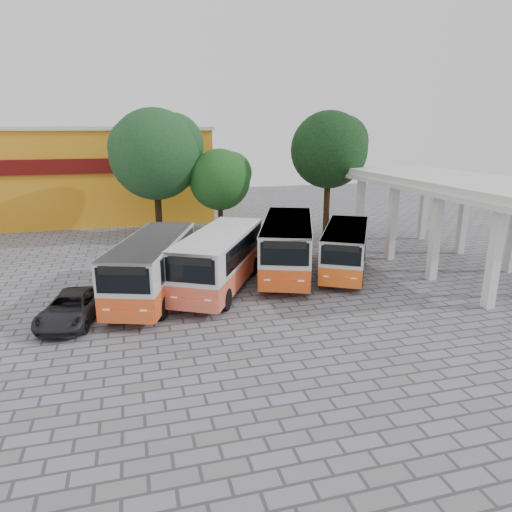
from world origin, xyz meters
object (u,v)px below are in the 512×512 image
object	(u,v)px
bus_far_right	(345,247)
parked_car	(72,308)
bus_far_left	(153,264)
bus_centre_right	(287,243)
bus_centre_left	(220,257)

from	to	relation	value
bus_far_right	parked_car	world-z (taller)	bus_far_right
bus_far_right	parked_car	distance (m)	15.01
bus_far_left	bus_far_right	xyz separation A→B (m)	(10.97, 1.19, -0.17)
bus_centre_right	parked_car	bearing A→B (deg)	-139.69
bus_centre_left	bus_centre_right	distance (m)	4.51
bus_centre_right	bus_far_right	bearing A→B (deg)	8.96
bus_far_left	bus_centre_right	distance (m)	7.88
bus_centre_right	parked_car	distance (m)	12.04
parked_car	bus_centre_right	bearing A→B (deg)	32.38
bus_far_left	bus_centre_right	xyz separation A→B (m)	(7.65, 1.88, 0.09)
bus_far_right	parked_car	xyz separation A→B (m)	(-14.61, -3.31, -0.93)
bus_centre_left	bus_far_right	xyz separation A→B (m)	(7.54, 0.88, -0.19)
bus_far_right	bus_centre_right	bearing A→B (deg)	-162.23
bus_far_left	bus_far_right	distance (m)	11.04
bus_far_left	bus_far_right	bearing A→B (deg)	25.19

